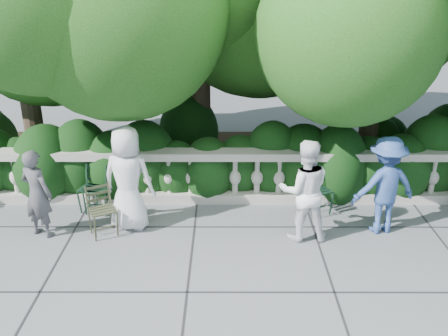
{
  "coord_description": "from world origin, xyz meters",
  "views": [
    {
      "loc": [
        0.01,
        -6.59,
        4.15
      ],
      "look_at": [
        0.0,
        1.0,
        1.0
      ],
      "focal_mm": 40.0,
      "sensor_mm": 36.0,
      "label": 1
    }
  ],
  "objects_px": {
    "chair_c": "(97,214)",
    "chair_d": "(321,217)",
    "person_businessman": "(128,179)",
    "person_older_blue": "(385,185)",
    "chair_weathered": "(107,238)",
    "chair_a": "(91,214)",
    "person_woman_grey": "(37,194)",
    "person_casual_man": "(304,191)"
  },
  "relations": [
    {
      "from": "chair_c",
      "to": "chair_d",
      "type": "bearing_deg",
      "value": -3.36
    },
    {
      "from": "person_businessman",
      "to": "person_older_blue",
      "type": "bearing_deg",
      "value": -168.06
    },
    {
      "from": "chair_d",
      "to": "chair_weathered",
      "type": "relative_size",
      "value": 1.0
    },
    {
      "from": "person_businessman",
      "to": "chair_a",
      "type": "bearing_deg",
      "value": -15.21
    },
    {
      "from": "chair_a",
      "to": "person_woman_grey",
      "type": "relative_size",
      "value": 0.57
    },
    {
      "from": "chair_c",
      "to": "chair_d",
      "type": "xyz_separation_m",
      "value": [
        3.97,
        -0.08,
        0.0
      ]
    },
    {
      "from": "person_older_blue",
      "to": "person_woman_grey",
      "type": "bearing_deg",
      "value": -10.67
    },
    {
      "from": "person_woman_grey",
      "to": "person_older_blue",
      "type": "distance_m",
      "value": 5.56
    },
    {
      "from": "person_casual_man",
      "to": "person_older_blue",
      "type": "relative_size",
      "value": 1.02
    },
    {
      "from": "chair_d",
      "to": "person_older_blue",
      "type": "xyz_separation_m",
      "value": [
        0.88,
        -0.47,
        0.82
      ]
    },
    {
      "from": "chair_a",
      "to": "chair_weathered",
      "type": "distance_m",
      "value": 0.96
    },
    {
      "from": "chair_c",
      "to": "chair_weathered",
      "type": "relative_size",
      "value": 1.0
    },
    {
      "from": "chair_c",
      "to": "person_casual_man",
      "type": "relative_size",
      "value": 0.5
    },
    {
      "from": "person_casual_man",
      "to": "person_older_blue",
      "type": "bearing_deg",
      "value": -172.2
    },
    {
      "from": "person_businessman",
      "to": "person_casual_man",
      "type": "height_order",
      "value": "person_businessman"
    },
    {
      "from": "chair_a",
      "to": "person_businessman",
      "type": "xyz_separation_m",
      "value": [
        0.81,
        -0.44,
        0.88
      ]
    },
    {
      "from": "chair_d",
      "to": "person_woman_grey",
      "type": "xyz_separation_m",
      "value": [
        -4.68,
        -0.62,
        0.74
      ]
    },
    {
      "from": "person_woman_grey",
      "to": "person_older_blue",
      "type": "height_order",
      "value": "person_older_blue"
    },
    {
      "from": "chair_d",
      "to": "person_woman_grey",
      "type": "bearing_deg",
      "value": 158.92
    },
    {
      "from": "chair_a",
      "to": "person_businessman",
      "type": "distance_m",
      "value": 1.28
    },
    {
      "from": "chair_c",
      "to": "person_casual_man",
      "type": "height_order",
      "value": "person_casual_man"
    },
    {
      "from": "person_businessman",
      "to": "person_older_blue",
      "type": "relative_size",
      "value": 1.07
    },
    {
      "from": "chair_c",
      "to": "person_woman_grey",
      "type": "bearing_deg",
      "value": -137.79
    },
    {
      "from": "chair_c",
      "to": "person_woman_grey",
      "type": "relative_size",
      "value": 0.57
    },
    {
      "from": "chair_a",
      "to": "person_casual_man",
      "type": "relative_size",
      "value": 0.5
    },
    {
      "from": "person_businessman",
      "to": "person_casual_man",
      "type": "xyz_separation_m",
      "value": [
        2.82,
        -0.34,
        -0.05
      ]
    },
    {
      "from": "person_businessman",
      "to": "person_casual_man",
      "type": "bearing_deg",
      "value": -173.37
    },
    {
      "from": "chair_d",
      "to": "person_businessman",
      "type": "height_order",
      "value": "person_businessman"
    },
    {
      "from": "person_woman_grey",
      "to": "person_casual_man",
      "type": "height_order",
      "value": "person_casual_man"
    },
    {
      "from": "chair_d",
      "to": "person_older_blue",
      "type": "height_order",
      "value": "person_older_blue"
    },
    {
      "from": "chair_a",
      "to": "chair_weathered",
      "type": "height_order",
      "value": "same"
    },
    {
      "from": "person_businessman",
      "to": "person_casual_man",
      "type": "distance_m",
      "value": 2.84
    },
    {
      "from": "person_woman_grey",
      "to": "person_casual_man",
      "type": "xyz_separation_m",
      "value": [
        4.23,
        -0.08,
        0.1
      ]
    },
    {
      "from": "chair_d",
      "to": "chair_a",
      "type": "bearing_deg",
      "value": 150.22
    },
    {
      "from": "person_casual_man",
      "to": "person_older_blue",
      "type": "xyz_separation_m",
      "value": [
        1.33,
        0.23,
        -0.01
      ]
    },
    {
      "from": "chair_a",
      "to": "chair_weathered",
      "type": "relative_size",
      "value": 1.0
    },
    {
      "from": "chair_d",
      "to": "chair_c",
      "type": "bearing_deg",
      "value": 150.27
    },
    {
      "from": "chair_a",
      "to": "chair_c",
      "type": "height_order",
      "value": "same"
    },
    {
      "from": "chair_weathered",
      "to": "person_casual_man",
      "type": "xyz_separation_m",
      "value": [
        3.15,
        0.05,
        0.84
      ]
    },
    {
      "from": "chair_d",
      "to": "person_older_blue",
      "type": "relative_size",
      "value": 0.51
    },
    {
      "from": "chair_weathered",
      "to": "person_older_blue",
      "type": "height_order",
      "value": "person_older_blue"
    },
    {
      "from": "chair_c",
      "to": "person_businessman",
      "type": "height_order",
      "value": "person_businessman"
    }
  ]
}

